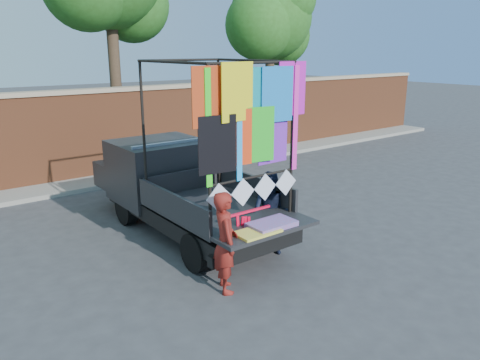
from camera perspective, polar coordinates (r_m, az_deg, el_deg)
ground at (r=8.91m, az=1.44°, el=-8.85°), size 90.00×90.00×0.00m
brick_wall at (r=14.44m, az=-16.32°, el=5.61°), size 30.00×0.45×2.61m
curb at (r=14.07m, az=-14.88°, el=0.17°), size 30.00×1.20×0.12m
tree_right at (r=19.19m, az=3.95°, el=18.81°), size 4.20×3.30×6.62m
pickup_truck at (r=10.11m, az=-8.21°, el=-0.60°), size 2.23×5.59×3.52m
woman at (r=7.30m, az=-1.81°, el=-7.57°), size 0.59×0.70×1.63m
man at (r=8.66m, az=3.80°, el=-4.06°), size 0.85×0.93×1.55m
streamer_bundle at (r=7.87m, az=0.77°, el=-5.14°), size 0.85×0.05×0.59m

